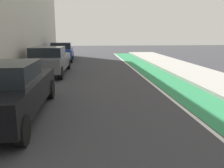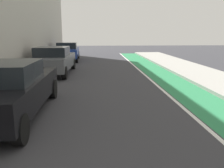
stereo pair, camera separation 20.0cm
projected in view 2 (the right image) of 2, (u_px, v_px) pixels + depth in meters
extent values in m
plane|color=#38383D|center=(109.00, 94.00, 9.06)|extent=(73.20, 73.20, 0.00)
cube|color=#2D8451|center=(173.00, 83.00, 11.21)|extent=(1.60, 33.27, 0.00)
cube|color=white|center=(154.00, 83.00, 11.15)|extent=(0.12, 33.27, 0.00)
cube|color=#A8A59E|center=(219.00, 81.00, 11.33)|extent=(2.80, 33.27, 0.14)
cube|color=black|center=(8.00, 92.00, 6.58)|extent=(1.92, 4.78, 0.70)
cube|color=black|center=(3.00, 73.00, 6.23)|extent=(1.68, 2.01, 0.55)
cylinder|color=black|center=(3.00, 90.00, 8.40)|extent=(0.22, 0.66, 0.66)
cylinder|color=black|center=(53.00, 89.00, 8.50)|extent=(0.22, 0.66, 0.66)
cylinder|color=black|center=(20.00, 130.00, 4.92)|extent=(0.22, 0.66, 0.66)
cube|color=#595B60|center=(54.00, 62.00, 13.60)|extent=(2.04, 4.75, 0.70)
cube|color=black|center=(52.00, 52.00, 13.25)|extent=(1.74, 2.02, 0.55)
cylinder|color=black|center=(46.00, 64.00, 15.40)|extent=(0.24, 0.67, 0.66)
cylinder|color=black|center=(73.00, 64.00, 15.46)|extent=(0.24, 0.67, 0.66)
cylinder|color=black|center=(29.00, 73.00, 11.88)|extent=(0.24, 0.67, 0.66)
cylinder|color=black|center=(64.00, 73.00, 11.94)|extent=(0.24, 0.67, 0.66)
cube|color=navy|center=(68.00, 53.00, 20.12)|extent=(1.93, 4.50, 0.70)
cube|color=black|center=(67.00, 46.00, 19.79)|extent=(1.62, 1.92, 0.55)
cylinder|color=black|center=(60.00, 55.00, 21.74)|extent=(0.24, 0.67, 0.66)
cylinder|color=black|center=(78.00, 55.00, 21.90)|extent=(0.24, 0.67, 0.66)
cylinder|color=black|center=(55.00, 59.00, 18.49)|extent=(0.24, 0.67, 0.66)
cylinder|color=black|center=(76.00, 59.00, 18.65)|extent=(0.24, 0.67, 0.66)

